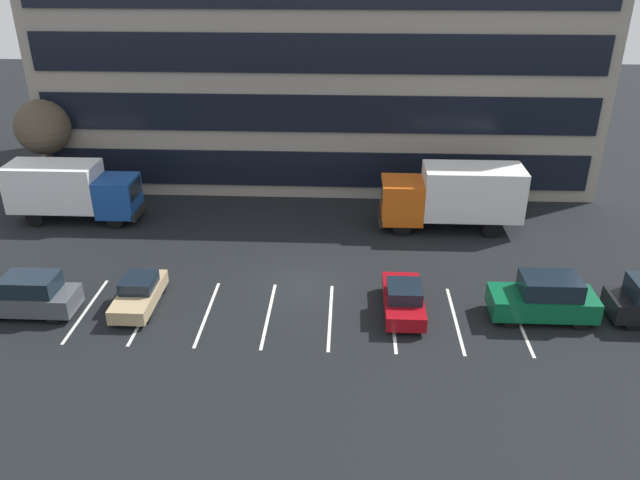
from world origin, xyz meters
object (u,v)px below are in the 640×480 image
(sedan_maroon, at_px, (403,299))
(box_truck_orange, at_px, (454,194))
(sedan_tan, at_px, (139,293))
(suv_forest, at_px, (544,298))
(box_truck_blue, at_px, (71,189))
(suv_charcoal, at_px, (30,296))
(bare_tree, at_px, (43,128))

(sedan_maroon, bearing_deg, box_truck_orange, 69.53)
(sedan_maroon, relative_size, sedan_tan, 1.05)
(sedan_maroon, distance_m, suv_forest, 6.20)
(box_truck_orange, height_order, sedan_maroon, box_truck_orange)
(box_truck_orange, bearing_deg, box_truck_blue, 179.72)
(suv_forest, bearing_deg, suv_charcoal, -178.16)
(sedan_tan, relative_size, suv_forest, 0.86)
(bare_tree, bearing_deg, box_truck_orange, -8.17)
(suv_charcoal, bearing_deg, box_truck_blue, 101.82)
(suv_forest, bearing_deg, sedan_maroon, 178.54)
(box_truck_blue, height_order, sedan_maroon, box_truck_blue)
(sedan_maroon, bearing_deg, sedan_tan, -179.86)
(box_truck_blue, xyz_separation_m, sedan_maroon, (18.92, -9.38, -1.28))
(box_truck_orange, relative_size, bare_tree, 1.27)
(suv_charcoal, bearing_deg, sedan_maroon, 3.06)
(sedan_maroon, relative_size, suv_forest, 0.90)
(sedan_maroon, distance_m, sedan_tan, 12.10)
(bare_tree, bearing_deg, sedan_maroon, -30.71)
(sedan_maroon, bearing_deg, bare_tree, 149.29)
(suv_charcoal, height_order, sedan_maroon, suv_charcoal)
(suv_charcoal, height_order, suv_forest, suv_forest)
(box_truck_orange, height_order, bare_tree, bare_tree)
(box_truck_orange, bearing_deg, sedan_tan, -149.14)
(suv_forest, bearing_deg, bare_tree, 154.93)
(sedan_maroon, xyz_separation_m, bare_tree, (-21.68, 12.88, 3.96))
(suv_charcoal, xyz_separation_m, bare_tree, (-4.91, 13.78, 3.73))
(sedan_maroon, bearing_deg, box_truck_blue, 153.63)
(suv_charcoal, xyz_separation_m, suv_forest, (22.96, 0.74, 0.08))
(sedan_maroon, relative_size, bare_tree, 0.65)
(sedan_tan, relative_size, bare_tree, 0.62)
(sedan_maroon, xyz_separation_m, sedan_tan, (-12.10, -0.03, -0.03))
(box_truck_orange, xyz_separation_m, box_truck_blue, (-22.38, 0.11, -0.13))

